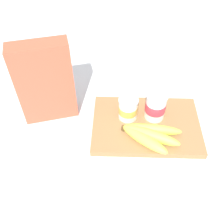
% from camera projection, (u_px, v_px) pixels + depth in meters
% --- Properties ---
extents(ground_plane, '(2.40, 2.40, 0.00)m').
position_uv_depth(ground_plane, '(146.00, 127.00, 0.91)').
color(ground_plane, silver).
extents(cutting_board, '(0.36, 0.25, 0.02)m').
position_uv_depth(cutting_board, '(146.00, 125.00, 0.90)').
color(cutting_board, olive).
rests_on(cutting_board, ground_plane).
extents(cereal_box, '(0.19, 0.11, 0.29)m').
position_uv_depth(cereal_box, '(45.00, 83.00, 0.84)').
color(cereal_box, '#D85138').
rests_on(cereal_box, ground_plane).
extents(yogurt_cup_front, '(0.07, 0.07, 0.08)m').
position_uv_depth(yogurt_cup_front, '(128.00, 109.00, 0.88)').
color(yogurt_cup_front, white).
rests_on(yogurt_cup_front, cutting_board).
extents(yogurt_cup_back, '(0.07, 0.07, 0.10)m').
position_uv_depth(yogurt_cup_back, '(156.00, 106.00, 0.88)').
color(yogurt_cup_back, white).
rests_on(yogurt_cup_back, cutting_board).
extents(banana_bunch, '(0.20, 0.13, 0.04)m').
position_uv_depth(banana_bunch, '(149.00, 135.00, 0.83)').
color(banana_bunch, '#D9E049').
rests_on(banana_bunch, cutting_board).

